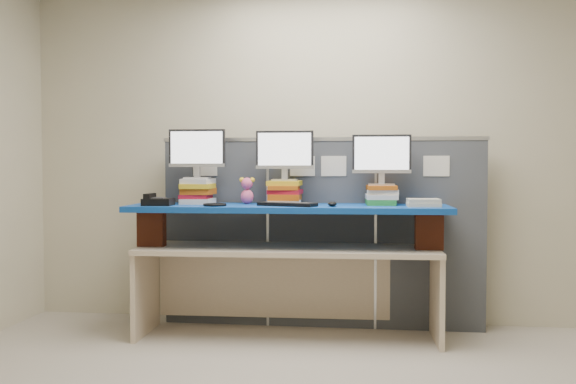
# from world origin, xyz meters

# --- Properties ---
(room) EXTENTS (5.00, 4.00, 2.80)m
(room) POSITION_xyz_m (0.00, 0.00, 1.40)
(room) COLOR beige
(room) RESTS_ON ground
(cubicle_partition) EXTENTS (2.60, 0.06, 1.53)m
(cubicle_partition) POSITION_xyz_m (-0.00, 1.78, 0.77)
(cubicle_partition) COLOR #3C4047
(cubicle_partition) RESTS_ON ground
(desk) EXTENTS (2.28, 0.73, 0.69)m
(desk) POSITION_xyz_m (-0.23, 1.44, 0.55)
(desk) COLOR beige
(desk) RESTS_ON ground
(brick_pier_left) EXTENTS (0.20, 0.12, 0.27)m
(brick_pier_left) POSITION_xyz_m (-1.27, 1.35, 0.82)
(brick_pier_left) COLOR maroon
(brick_pier_left) RESTS_ON desk
(brick_pier_right) EXTENTS (0.20, 0.12, 0.27)m
(brick_pier_right) POSITION_xyz_m (0.82, 1.42, 0.82)
(brick_pier_right) COLOR maroon
(brick_pier_right) RESTS_ON desk
(blue_board) EXTENTS (2.43, 0.68, 0.04)m
(blue_board) POSITION_xyz_m (-0.23, 1.44, 0.98)
(blue_board) COLOR #0B4194
(blue_board) RESTS_ON brick_pier_left
(book_stack_left) EXTENTS (0.26, 0.30, 0.20)m
(book_stack_left) POSITION_xyz_m (-0.95, 1.53, 1.10)
(book_stack_left) COLOR silver
(book_stack_left) RESTS_ON blue_board
(book_stack_center) EXTENTS (0.26, 0.32, 0.18)m
(book_stack_center) POSITION_xyz_m (-0.27, 1.55, 1.09)
(book_stack_center) COLOR silver
(book_stack_center) RESTS_ON blue_board
(book_stack_right) EXTENTS (0.25, 0.31, 0.15)m
(book_stack_right) POSITION_xyz_m (0.47, 1.58, 1.08)
(book_stack_right) COLOR #238332
(book_stack_right) RESTS_ON blue_board
(monitor_left) EXTENTS (0.44, 0.13, 0.39)m
(monitor_left) POSITION_xyz_m (-0.96, 1.53, 1.42)
(monitor_left) COLOR #AAAAB0
(monitor_left) RESTS_ON book_stack_left
(monitor_center) EXTENTS (0.44, 0.13, 0.39)m
(monitor_center) POSITION_xyz_m (-0.27, 1.55, 1.41)
(monitor_center) COLOR #AAAAB0
(monitor_center) RESTS_ON book_stack_center
(monitor_right) EXTENTS (0.44, 0.13, 0.39)m
(monitor_right) POSITION_xyz_m (0.47, 1.58, 1.37)
(monitor_right) COLOR #AAAAB0
(monitor_right) RESTS_ON book_stack_right
(keyboard) EXTENTS (0.46, 0.29, 0.03)m
(keyboard) POSITION_xyz_m (-0.22, 1.33, 1.02)
(keyboard) COLOR black
(keyboard) RESTS_ON blue_board
(mouse) EXTENTS (0.07, 0.12, 0.04)m
(mouse) POSITION_xyz_m (0.12, 1.33, 1.02)
(mouse) COLOR black
(mouse) RESTS_ON blue_board
(desk_phone) EXTENTS (0.22, 0.20, 0.09)m
(desk_phone) POSITION_xyz_m (-1.19, 1.27, 1.04)
(desk_phone) COLOR black
(desk_phone) RESTS_ON blue_board
(headset) EXTENTS (0.20, 0.20, 0.02)m
(headset) POSITION_xyz_m (-0.75, 1.27, 1.01)
(headset) COLOR black
(headset) RESTS_ON blue_board
(plush_toy) EXTENTS (0.12, 0.09, 0.21)m
(plush_toy) POSITION_xyz_m (-0.56, 1.55, 1.11)
(plush_toy) COLOR #E35688
(plush_toy) RESTS_ON blue_board
(binder_stack) EXTENTS (0.25, 0.21, 0.06)m
(binder_stack) POSITION_xyz_m (0.78, 1.40, 1.03)
(binder_stack) COLOR beige
(binder_stack) RESTS_ON blue_board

